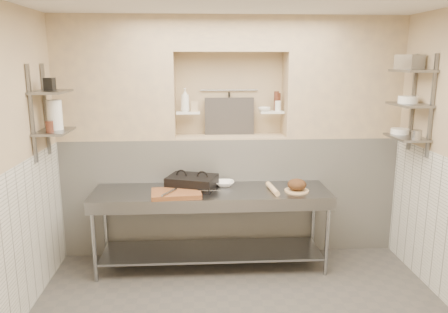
{
  "coord_description": "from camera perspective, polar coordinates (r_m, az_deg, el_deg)",
  "views": [
    {
      "loc": [
        -0.38,
        -3.42,
        2.31
      ],
      "look_at": [
        -0.12,
        0.9,
        1.35
      ],
      "focal_mm": 35.0,
      "sensor_mm": 36.0,
      "label": 1
    }
  ],
  "objects": [
    {
      "name": "wall_back",
      "position": [
        5.51,
        0.6,
        3.0
      ],
      "size": [
        4.0,
        0.1,
        2.8
      ],
      "primitive_type": "cube",
      "color": "tan",
      "rests_on": "ground"
    },
    {
      "name": "wall_front",
      "position": [
        1.73,
        10.45,
        -19.48
      ],
      "size": [
        4.0,
        0.1,
        2.8
      ],
      "primitive_type": "cube",
      "color": "tan",
      "rests_on": "ground"
    },
    {
      "name": "backwall_lower",
      "position": [
        5.43,
        0.77,
        -4.74
      ],
      "size": [
        4.0,
        0.4,
        1.4
      ],
      "primitive_type": "cube",
      "color": "silver",
      "rests_on": "floor"
    },
    {
      "name": "alcove_sill",
      "position": [
        5.26,
        0.79,
        2.66
      ],
      "size": [
        1.3,
        0.4,
        0.02
      ],
      "primitive_type": "cube",
      "color": "tan",
      "rests_on": "backwall_lower"
    },
    {
      "name": "backwall_pillar_left",
      "position": [
        5.26,
        -13.95,
        9.86
      ],
      "size": [
        1.35,
        0.4,
        1.4
      ],
      "primitive_type": "cube",
      "color": "tan",
      "rests_on": "backwall_lower"
    },
    {
      "name": "backwall_pillar_right",
      "position": [
        5.45,
        15.07,
        9.88
      ],
      "size": [
        1.35,
        0.4,
        1.4
      ],
      "primitive_type": "cube",
      "color": "tan",
      "rests_on": "backwall_lower"
    },
    {
      "name": "backwall_header",
      "position": [
        5.19,
        0.83,
        15.71
      ],
      "size": [
        1.3,
        0.4,
        0.4
      ],
      "primitive_type": "cube",
      "color": "tan",
      "rests_on": "backwall_lower"
    },
    {
      "name": "wainscot_left",
      "position": [
        4.11,
        -26.75,
        -11.98
      ],
      "size": [
        0.02,
        3.9,
        1.4
      ],
      "primitive_type": "cube",
      "color": "silver",
      "rests_on": "floor"
    },
    {
      "name": "alcove_shelf_left",
      "position": [
        5.21,
        -4.72,
        5.74
      ],
      "size": [
        0.28,
        0.16,
        0.02
      ],
      "primitive_type": "cube",
      "color": "white",
      "rests_on": "backwall_lower"
    },
    {
      "name": "alcove_shelf_right",
      "position": [
        5.28,
        6.25,
        5.8
      ],
      "size": [
        0.28,
        0.16,
        0.02
      ],
      "primitive_type": "cube",
      "color": "white",
      "rests_on": "backwall_lower"
    },
    {
      "name": "utensil_rail",
      "position": [
        5.37,
        0.68,
        8.66
      ],
      "size": [
        0.7,
        0.02,
        0.02
      ],
      "primitive_type": "cylinder",
      "rotation": [
        0.0,
        1.57,
        0.0
      ],
      "color": "gray",
      "rests_on": "wall_back"
    },
    {
      "name": "hanging_steel",
      "position": [
        5.36,
        0.69,
        6.83
      ],
      "size": [
        0.02,
        0.02,
        0.3
      ],
      "primitive_type": "cylinder",
      "color": "black",
      "rests_on": "utensil_rail"
    },
    {
      "name": "splash_panel",
      "position": [
        5.33,
        0.72,
        5.28
      ],
      "size": [
        0.6,
        0.08,
        0.45
      ],
      "primitive_type": "cube",
      "rotation": [
        -0.14,
        0.0,
        0.0
      ],
      "color": "#383330",
      "rests_on": "alcove_sill"
    },
    {
      "name": "shelf_rail_left_a",
      "position": [
        4.96,
        -22.24,
        5.68
      ],
      "size": [
        0.03,
        0.03,
        0.95
      ],
      "primitive_type": "cube",
      "color": "slate",
      "rests_on": "wall_left"
    },
    {
      "name": "shelf_rail_left_b",
      "position": [
        4.59,
        -23.82,
        5.06
      ],
      "size": [
        0.03,
        0.03,
        0.95
      ],
      "primitive_type": "cube",
      "color": "slate",
      "rests_on": "wall_left"
    },
    {
      "name": "wall_shelf_left_lower",
      "position": [
        4.76,
        -21.26,
        3.07
      ],
      "size": [
        0.3,
        0.5,
        0.02
      ],
      "primitive_type": "cube",
      "color": "slate",
      "rests_on": "wall_left"
    },
    {
      "name": "wall_shelf_left_upper",
      "position": [
        4.71,
        -21.65,
        7.86
      ],
      "size": [
        0.3,
        0.5,
        0.03
      ],
      "primitive_type": "cube",
      "color": "slate",
      "rests_on": "wall_left"
    },
    {
      "name": "shelf_rail_right_a",
      "position": [
        5.25,
        23.42,
        6.46
      ],
      "size": [
        0.03,
        0.03,
        1.05
      ],
      "primitive_type": "cube",
      "color": "slate",
      "rests_on": "wall_right"
    },
    {
      "name": "shelf_rail_right_b",
      "position": [
        4.9,
        25.5,
        5.91
      ],
      "size": [
        0.03,
        0.03,
        1.05
      ],
      "primitive_type": "cube",
      "color": "slate",
      "rests_on": "wall_right"
    },
    {
      "name": "wall_shelf_right_lower",
      "position": [
        5.06,
        22.71,
        2.31
      ],
      "size": [
        0.3,
        0.5,
        0.02
      ],
      "primitive_type": "cube",
      "color": "slate",
      "rests_on": "wall_right"
    },
    {
      "name": "wall_shelf_right_mid",
      "position": [
        5.01,
        23.05,
        6.25
      ],
      "size": [
        0.3,
        0.5,
        0.02
      ],
      "primitive_type": "cube",
      "color": "slate",
      "rests_on": "wall_right"
    },
    {
      "name": "wall_shelf_right_upper",
      "position": [
        4.99,
        23.39,
        10.24
      ],
      "size": [
        0.3,
        0.5,
        0.03
      ],
      "primitive_type": "cube",
      "color": "slate",
      "rests_on": "wall_right"
    },
    {
      "name": "prep_table",
      "position": [
        4.9,
        -1.65,
        -7.4
      ],
      "size": [
        2.6,
        0.7,
        0.9
      ],
      "color": "gray",
      "rests_on": "floor"
    },
    {
      "name": "panini_press",
      "position": [
        4.91,
        -4.2,
        -3.36
      ],
      "size": [
        0.61,
        0.52,
        0.14
      ],
      "rotation": [
        0.0,
        0.0,
        -0.32
      ],
      "color": "black",
      "rests_on": "prep_table"
    },
    {
      "name": "cutting_board",
      "position": [
        4.68,
        -6.27,
        -4.82
      ],
      "size": [
        0.55,
        0.41,
        0.05
      ],
      "primitive_type": "cube",
      "rotation": [
        0.0,
        0.0,
        0.09
      ],
      "color": "brown",
      "rests_on": "prep_table"
    },
    {
      "name": "knife_blade",
      "position": [
        4.68,
        -1.88,
        -4.42
      ],
      "size": [
        0.25,
        0.04,
        0.01
      ],
      "primitive_type": "cube",
      "rotation": [
        0.0,
        0.0,
        -0.03
      ],
      "color": "gray",
      "rests_on": "cutting_board"
    },
    {
      "name": "tongs",
      "position": [
        4.61,
        -7.18,
        -4.67
      ],
      "size": [
        0.15,
        0.25,
        0.03
      ],
      "primitive_type": "cylinder",
      "rotation": [
        1.57,
        0.0,
        -0.5
      ],
      "color": "gray",
      "rests_on": "cutting_board"
    },
    {
      "name": "mixing_bowl",
      "position": [
        5.0,
        0.06,
        -3.54
      ],
      "size": [
        0.24,
        0.24,
        0.05
      ],
      "primitive_type": "imported",
      "rotation": [
        0.0,
        0.0,
        -0.06
      ],
      "color": "white",
      "rests_on": "prep_table"
    },
    {
      "name": "rolling_pin",
      "position": [
        4.82,
        6.36,
        -4.21
      ],
      "size": [
        0.1,
        0.39,
        0.06
      ],
      "primitive_type": "cylinder",
      "rotation": [
        1.57,
        0.0,
        0.1
      ],
      "color": "tan",
      "rests_on": "prep_table"
    },
    {
      "name": "bread_board",
      "position": [
        4.87,
        9.47,
        -4.42
      ],
      "size": [
        0.27,
        0.27,
        0.02
      ],
      "primitive_type": "cylinder",
      "color": "tan",
      "rests_on": "prep_table"
    },
    {
      "name": "bread_loaf",
      "position": [
        4.85,
        9.5,
        -3.63
      ],
      "size": [
        0.21,
        0.21,
        0.12
      ],
      "primitive_type": "ellipsoid",
      "color": "#4C2D19",
      "rests_on": "bread_board"
    },
    {
      "name": "bottle_soap",
      "position": [
        5.19,
        -5.1,
        7.38
      ],
      "size": [
        0.13,
        0.13,
        0.28
      ],
      "primitive_type": "imported",
      "rotation": [
        0.0,
        0.0,
        -0.27
      ],
      "color": "white",
      "rests_on": "alcove_shelf_left"
    },
    {
      "name": "jar_alcove",
      "position": [
        5.2,
        -3.89,
        6.54
      ],
      "size": [
        0.08,
        0.08,
        0.12
      ],
      "primitive_type": "cube",
      "color": "tan",
      "rests_on": "alcove_shelf_left"
    },
    {
      "name": "bowl_alcove",
      "position": [
        5.25,
        5.27,
        6.18
      ],
      "size": [
        0.18,
        0.18,
        0.05
      ],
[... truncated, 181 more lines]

